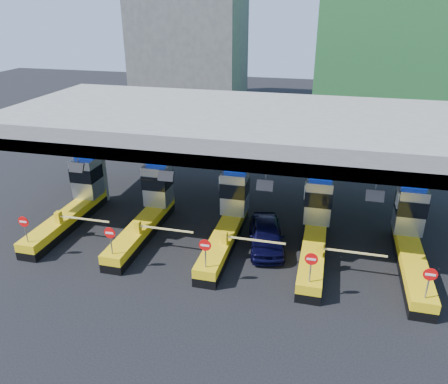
# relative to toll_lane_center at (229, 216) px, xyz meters

# --- Properties ---
(ground) EXTENTS (120.00, 120.00, 0.00)m
(ground) POSITION_rel_toll_lane_center_xyz_m (-0.00, -0.28, -1.40)
(ground) COLOR black
(ground) RESTS_ON ground
(toll_canopy) EXTENTS (28.00, 12.09, 7.00)m
(toll_canopy) POSITION_rel_toll_lane_center_xyz_m (-0.00, 2.59, 4.74)
(toll_canopy) COLOR slate
(toll_canopy) RESTS_ON ground
(toll_lane_far_left) EXTENTS (4.43, 8.00, 4.16)m
(toll_lane_far_left) POSITION_rel_toll_lane_center_xyz_m (-10.00, 0.00, 0.00)
(toll_lane_far_left) COLOR black
(toll_lane_far_left) RESTS_ON ground
(toll_lane_left) EXTENTS (4.43, 8.00, 4.16)m
(toll_lane_left) POSITION_rel_toll_lane_center_xyz_m (-5.00, 0.00, 0.00)
(toll_lane_left) COLOR black
(toll_lane_left) RESTS_ON ground
(toll_lane_center) EXTENTS (4.43, 8.00, 4.16)m
(toll_lane_center) POSITION_rel_toll_lane_center_xyz_m (0.00, 0.00, 0.00)
(toll_lane_center) COLOR black
(toll_lane_center) RESTS_ON ground
(toll_lane_right) EXTENTS (4.43, 8.00, 4.16)m
(toll_lane_right) POSITION_rel_toll_lane_center_xyz_m (5.00, 0.00, 0.00)
(toll_lane_right) COLOR black
(toll_lane_right) RESTS_ON ground
(toll_lane_far_right) EXTENTS (4.43, 8.00, 4.16)m
(toll_lane_far_right) POSITION_rel_toll_lane_center_xyz_m (10.00, 0.00, 0.00)
(toll_lane_far_right) COLOR black
(toll_lane_far_right) RESTS_ON ground
(bg_building_concrete) EXTENTS (14.00, 10.00, 18.00)m
(bg_building_concrete) POSITION_rel_toll_lane_center_xyz_m (-14.00, 35.72, 7.60)
(bg_building_concrete) COLOR #4C4C49
(bg_building_concrete) RESTS_ON ground
(van) EXTENTS (2.84, 4.98, 1.60)m
(van) POSITION_rel_toll_lane_center_xyz_m (2.33, -0.63, -0.60)
(van) COLOR black
(van) RESTS_ON ground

